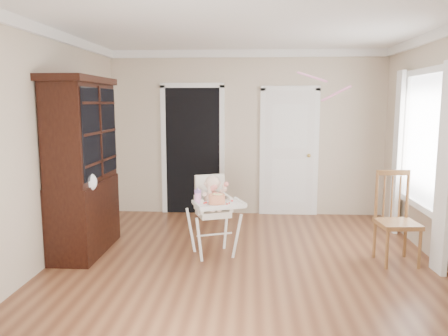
# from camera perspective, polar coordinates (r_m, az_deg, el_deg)

# --- Properties ---
(floor) EXTENTS (5.00, 5.00, 0.00)m
(floor) POSITION_cam_1_polar(r_m,az_deg,el_deg) (5.08, 2.54, -12.91)
(floor) COLOR brown
(floor) RESTS_ON ground
(ceiling) EXTENTS (5.00, 5.00, 0.00)m
(ceiling) POSITION_cam_1_polar(r_m,az_deg,el_deg) (4.81, 2.77, 18.64)
(ceiling) COLOR white
(ceiling) RESTS_ON wall_back
(wall_back) EXTENTS (4.50, 0.00, 4.50)m
(wall_back) POSITION_cam_1_polar(r_m,az_deg,el_deg) (7.25, 3.00, 4.50)
(wall_back) COLOR #C6B59A
(wall_back) RESTS_ON floor
(wall_left) EXTENTS (0.00, 5.00, 5.00)m
(wall_left) POSITION_cam_1_polar(r_m,az_deg,el_deg) (5.30, -22.51, 2.40)
(wall_left) COLOR #C6B59A
(wall_left) RESTS_ON floor
(crown_molding) EXTENTS (4.50, 5.00, 0.12)m
(crown_molding) POSITION_cam_1_polar(r_m,az_deg,el_deg) (4.80, 2.76, 17.93)
(crown_molding) COLOR white
(crown_molding) RESTS_ON ceiling
(doorway) EXTENTS (1.06, 0.05, 2.22)m
(doorway) POSITION_cam_1_polar(r_m,az_deg,el_deg) (7.32, -4.09, 2.64)
(doorway) COLOR black
(doorway) RESTS_ON wall_back
(closet_door) EXTENTS (0.96, 0.09, 2.13)m
(closet_door) POSITION_cam_1_polar(r_m,az_deg,el_deg) (7.28, 8.50, 1.87)
(closet_door) COLOR white
(closet_door) RESTS_ON wall_back
(window_right) EXTENTS (0.13, 1.84, 2.30)m
(window_right) POSITION_cam_1_polar(r_m,az_deg,el_deg) (5.94, 24.31, 2.27)
(window_right) COLOR white
(window_right) RESTS_ON wall_right
(high_chair) EXTENTS (0.78, 0.86, 1.00)m
(high_chair) POSITION_cam_1_polar(r_m,az_deg,el_deg) (5.31, -1.40, -4.98)
(high_chair) COLOR white
(high_chair) RESTS_ON floor
(baby) EXTENTS (0.33, 0.24, 0.44)m
(baby) POSITION_cam_1_polar(r_m,az_deg,el_deg) (5.30, -1.47, -3.42)
(baby) COLOR beige
(baby) RESTS_ON high_chair
(cake) EXTENTS (0.25, 0.25, 0.12)m
(cake) POSITION_cam_1_polar(r_m,az_deg,el_deg) (5.07, -0.92, -4.08)
(cake) COLOR silver
(cake) RESTS_ON high_chair
(sippy_cup) EXTENTS (0.08, 0.08, 0.20)m
(sippy_cup) POSITION_cam_1_polar(r_m,az_deg,el_deg) (5.11, -3.44, -3.67)
(sippy_cup) COLOR #FA99D8
(sippy_cup) RESTS_ON high_chair
(china_cabinet) EXTENTS (0.57, 1.28, 2.16)m
(china_cabinet) POSITION_cam_1_polar(r_m,az_deg,el_deg) (5.62, -17.96, 0.21)
(china_cabinet) COLOR black
(china_cabinet) RESTS_ON floor
(dining_chair) EXTENTS (0.48, 0.48, 1.07)m
(dining_chair) POSITION_cam_1_polar(r_m,az_deg,el_deg) (5.49, 21.60, -6.40)
(dining_chair) COLOR brown
(dining_chair) RESTS_ON floor
(streamer) EXTENTS (0.31, 0.41, 0.15)m
(streamer) POSITION_cam_1_polar(r_m,az_deg,el_deg) (5.34, 11.38, 11.60)
(streamer) COLOR pink
(streamer) RESTS_ON ceiling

